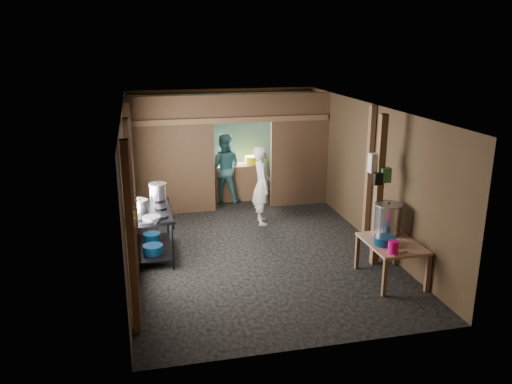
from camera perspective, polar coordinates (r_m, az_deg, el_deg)
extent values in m
cube|color=black|center=(9.88, -0.26, -5.80)|extent=(4.50, 7.00, 0.00)
cube|color=#31302F|center=(9.21, -0.28, 9.33)|extent=(4.50, 7.00, 0.00)
cube|color=#43301A|center=(12.82, -3.73, 5.47)|extent=(4.50, 0.00, 2.60)
cube|color=#43301A|center=(6.28, 6.81, -6.65)|extent=(4.50, 0.00, 2.60)
cube|color=#43301A|center=(9.25, -13.99, 0.64)|extent=(0.00, 7.00, 2.60)
cube|color=#43301A|center=(10.18, 12.19, 2.20)|extent=(0.00, 7.00, 2.60)
cube|color=brown|center=(11.41, -9.25, 3.90)|extent=(1.85, 0.10, 2.60)
cube|color=brown|center=(11.93, 4.81, 4.62)|extent=(1.35, 0.10, 2.60)
cube|color=brown|center=(11.44, -1.49, 9.23)|extent=(1.30, 0.10, 0.60)
cube|color=#659E9D|center=(12.77, -3.68, 5.20)|extent=(4.40, 0.06, 2.50)
cube|color=brown|center=(12.54, -1.89, 1.14)|extent=(1.20, 0.50, 0.85)
cylinder|color=silver|center=(12.66, -2.58, 8.11)|extent=(0.20, 0.03, 0.20)
cube|color=brown|center=(6.78, -13.59, -5.21)|extent=(0.10, 0.12, 2.60)
cube|color=brown|center=(8.48, -13.57, -0.78)|extent=(0.10, 0.12, 2.60)
cube|color=brown|center=(10.41, -13.56, 2.43)|extent=(0.10, 0.12, 2.60)
cube|color=brown|center=(9.98, 12.30, 1.90)|extent=(0.10, 0.12, 2.60)
cube|color=brown|center=(8.88, 13.34, 0.03)|extent=(0.12, 0.12, 2.60)
cube|color=brown|center=(11.38, -2.68, 7.91)|extent=(4.40, 0.12, 0.12)
cylinder|color=gray|center=(9.55, -13.88, 3.32)|extent=(0.03, 0.34, 0.34)
cylinder|color=black|center=(9.97, -13.83, 3.27)|extent=(0.03, 0.30, 0.30)
cube|color=brown|center=(7.22, -13.40, -3.01)|extent=(0.14, 0.80, 0.03)
cylinder|color=silver|center=(6.96, -13.43, -3.18)|extent=(0.07, 0.07, 0.10)
cylinder|color=#F4F50E|center=(7.19, -13.43, -2.52)|extent=(0.08, 0.08, 0.10)
cylinder|color=#367B48|center=(7.40, -13.43, -1.98)|extent=(0.06, 0.06, 0.10)
cube|color=silver|center=(8.81, 13.03, 3.14)|extent=(0.22, 0.15, 0.32)
cube|color=#367B48|center=(8.78, 14.05, 1.82)|extent=(0.16, 0.12, 0.24)
cube|color=black|center=(8.72, 13.26, 1.42)|extent=(0.14, 0.10, 0.20)
cylinder|color=silver|center=(9.72, -12.64, -0.86)|extent=(0.17, 0.17, 0.09)
cylinder|color=navy|center=(9.24, -11.25, -6.17)|extent=(0.35, 0.35, 0.14)
cylinder|color=navy|center=(9.81, -11.39, -4.84)|extent=(0.32, 0.32, 0.13)
cylinder|color=navy|center=(8.42, 13.94, -5.21)|extent=(0.41, 0.41, 0.13)
cylinder|color=#F2097A|center=(8.12, 14.86, -5.87)|extent=(0.19, 0.19, 0.19)
cube|color=silver|center=(8.14, 15.61, -6.54)|extent=(0.29, 0.15, 0.01)
cylinder|color=#F4F50E|center=(12.48, -0.44, 3.53)|extent=(0.34, 0.34, 0.19)
imported|color=silver|center=(10.76, 0.67, 0.76)|extent=(0.43, 0.62, 1.66)
imported|color=teal|center=(12.25, -3.52, 2.67)|extent=(0.95, 0.84, 1.65)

